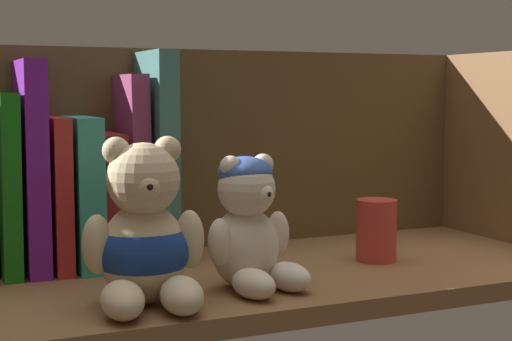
% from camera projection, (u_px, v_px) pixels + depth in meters
% --- Properties ---
extents(shelf_board, '(0.82, 0.30, 0.02)m').
position_uv_depth(shelf_board, '(223.00, 284.00, 0.85)').
color(shelf_board, brown).
rests_on(shelf_board, ground).
extents(shelf_back_panel, '(0.84, 0.01, 0.27)m').
position_uv_depth(shelf_back_panel, '(176.00, 158.00, 0.98)').
color(shelf_back_panel, brown).
rests_on(shelf_back_panel, ground).
extents(book_5, '(0.02, 0.14, 0.20)m').
position_uv_depth(book_5, '(5.00, 182.00, 0.86)').
color(book_5, '#176E15').
rests_on(book_5, shelf_board).
extents(book_6, '(0.02, 0.14, 0.23)m').
position_uv_depth(book_6, '(29.00, 166.00, 0.87)').
color(book_6, '#6E1995').
rests_on(book_6, shelf_board).
extents(book_7, '(0.02, 0.14, 0.17)m').
position_uv_depth(book_7, '(54.00, 192.00, 0.88)').
color(book_7, '#B02626').
rests_on(book_7, shelf_board).
extents(book_8, '(0.03, 0.15, 0.17)m').
position_uv_depth(book_8, '(79.00, 191.00, 0.89)').
color(book_8, teal).
rests_on(book_8, shelf_board).
extents(book_9, '(0.03, 0.11, 0.15)m').
position_uv_depth(book_9, '(107.00, 198.00, 0.90)').
color(book_9, maroon).
rests_on(book_9, shelf_board).
extents(book_10, '(0.02, 0.11, 0.22)m').
position_uv_depth(book_10, '(130.00, 168.00, 0.91)').
color(book_10, '#8B355E').
rests_on(book_10, shelf_board).
extents(book_11, '(0.02, 0.14, 0.24)m').
position_uv_depth(book_11, '(152.00, 156.00, 0.92)').
color(book_11, '#3D756E').
rests_on(book_11, shelf_board).
extents(teddy_bear_larger, '(0.12, 0.12, 0.16)m').
position_uv_depth(teddy_bear_larger, '(144.00, 240.00, 0.72)').
color(teddy_bear_larger, beige).
rests_on(teddy_bear_larger, shelf_board).
extents(teddy_bear_smaller, '(0.10, 0.11, 0.14)m').
position_uv_depth(teddy_bear_smaller, '(251.00, 226.00, 0.78)').
color(teddy_bear_smaller, beige).
rests_on(teddy_bear_smaller, shelf_board).
extents(pillar_candle, '(0.05, 0.05, 0.07)m').
position_uv_depth(pillar_candle, '(376.00, 230.00, 0.91)').
color(pillar_candle, '#C63833').
rests_on(pillar_candle, shelf_board).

